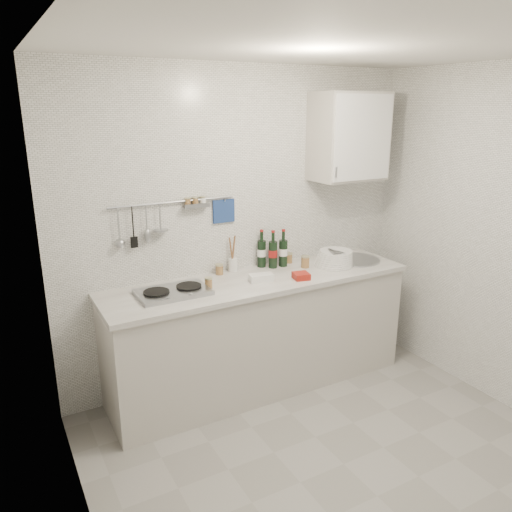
% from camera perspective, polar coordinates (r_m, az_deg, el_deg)
% --- Properties ---
extents(floor, '(3.00, 3.00, 0.00)m').
position_cam_1_polar(floor, '(3.49, 9.99, -22.38)').
color(floor, gray).
rests_on(floor, ground).
extents(ceiling, '(3.00, 3.00, 0.00)m').
position_cam_1_polar(ceiling, '(2.74, 12.84, 22.89)').
color(ceiling, silver).
rests_on(ceiling, back_wall).
extents(back_wall, '(3.00, 0.02, 2.50)m').
position_cam_1_polar(back_wall, '(4.00, -1.68, 3.17)').
color(back_wall, silver).
rests_on(back_wall, floor).
extents(wall_left, '(0.02, 2.80, 2.50)m').
position_cam_1_polar(wall_left, '(2.28, -19.51, -8.62)').
color(wall_left, silver).
rests_on(wall_left, floor).
extents(counter, '(2.44, 0.64, 0.96)m').
position_cam_1_polar(counter, '(4.03, 0.47, -9.06)').
color(counter, '#B7B2A9').
rests_on(counter, floor).
extents(wall_rail, '(0.98, 0.09, 0.34)m').
position_cam_1_polar(wall_rail, '(3.70, -9.71, 4.62)').
color(wall_rail, '#93969B').
rests_on(wall_rail, back_wall).
extents(wall_cabinet, '(0.60, 0.38, 0.70)m').
position_cam_1_polar(wall_cabinet, '(4.24, 10.58, 13.25)').
color(wall_cabinet, '#B7B2A9').
rests_on(wall_cabinet, back_wall).
extents(plate_stack_hob, '(0.26, 0.26, 0.02)m').
position_cam_1_polar(plate_stack_hob, '(3.55, -10.37, -4.23)').
color(plate_stack_hob, '#547BBF').
rests_on(plate_stack_hob, counter).
extents(plate_stack_sink, '(0.34, 0.33, 0.12)m').
position_cam_1_polar(plate_stack_sink, '(4.19, 8.98, -0.27)').
color(plate_stack_sink, white).
rests_on(plate_stack_sink, counter).
extents(wine_bottles, '(0.24, 0.14, 0.31)m').
position_cam_1_polar(wine_bottles, '(4.07, 1.91, 0.85)').
color(wine_bottles, black).
rests_on(wine_bottles, counter).
extents(butter_dish, '(0.19, 0.13, 0.05)m').
position_cam_1_polar(butter_dish, '(3.77, 0.60, -2.48)').
color(butter_dish, white).
rests_on(butter_dish, counter).
extents(strawberry_punnet, '(0.14, 0.14, 0.05)m').
position_cam_1_polar(strawberry_punnet, '(3.83, 5.18, -2.29)').
color(strawberry_punnet, red).
rests_on(strawberry_punnet, counter).
extents(utensil_crock, '(0.07, 0.07, 0.30)m').
position_cam_1_polar(utensil_crock, '(3.98, -2.67, -0.81)').
color(utensil_crock, white).
rests_on(utensil_crock, counter).
extents(jar_a, '(0.06, 0.06, 0.08)m').
position_cam_1_polar(jar_a, '(3.92, -4.21, -1.52)').
color(jar_a, olive).
rests_on(jar_a, counter).
extents(jar_b, '(0.07, 0.07, 0.08)m').
position_cam_1_polar(jar_b, '(4.21, 3.74, -0.20)').
color(jar_b, olive).
rests_on(jar_b, counter).
extents(jar_c, '(0.07, 0.07, 0.10)m').
position_cam_1_polar(jar_c, '(4.10, 5.65, -0.64)').
color(jar_c, olive).
rests_on(jar_c, counter).
extents(jar_d, '(0.06, 0.06, 0.08)m').
position_cam_1_polar(jar_d, '(3.64, -5.44, -3.05)').
color(jar_d, olive).
rests_on(jar_d, counter).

